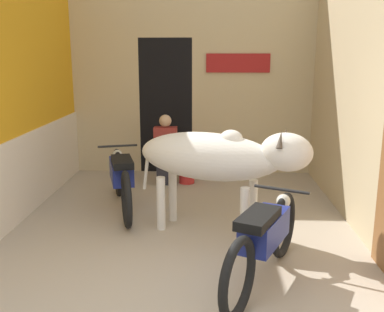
{
  "coord_description": "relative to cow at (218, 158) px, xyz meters",
  "views": [
    {
      "loc": [
        0.37,
        -3.22,
        2.17
      ],
      "look_at": [
        0.12,
        2.18,
        0.92
      ],
      "focal_mm": 42.0,
      "sensor_mm": 36.0,
      "label": 1
    }
  ],
  "objects": [
    {
      "name": "cow",
      "position": [
        0.0,
        0.0,
        0.0
      ],
      "size": [
        2.15,
        1.22,
        1.36
      ],
      "color": "silver",
      "rests_on": "ground_plane"
    },
    {
      "name": "motorcycle_far",
      "position": [
        -1.33,
        0.77,
        -0.48
      ],
      "size": [
        0.76,
        2.0,
        0.83
      ],
      "color": "black",
      "rests_on": "ground_plane"
    },
    {
      "name": "shopkeeper_seated",
      "position": [
        -0.86,
        2.17,
        -0.34
      ],
      "size": [
        0.38,
        0.33,
        1.16
      ],
      "color": "#282833",
      "rests_on": "ground_plane"
    },
    {
      "name": "wall_back_with_doorway",
      "position": [
        -0.61,
        3.13,
        0.75
      ],
      "size": [
        4.3,
        0.93,
        3.94
      ],
      "color": "#C6B289",
      "rests_on": "ground_plane"
    },
    {
      "name": "wall_left_shopfront",
      "position": [
        -2.67,
        0.44,
        0.95
      ],
      "size": [
        0.25,
        4.85,
        3.94
      ],
      "color": "orange",
      "rests_on": "ground_plane"
    },
    {
      "name": "motorcycle_near",
      "position": [
        0.43,
        -1.2,
        -0.49
      ],
      "size": [
        0.95,
        1.87,
        0.81
      ],
      "color": "black",
      "rests_on": "ground_plane"
    },
    {
      "name": "wall_right_with_door",
      "position": [
        1.8,
        0.41,
        0.99
      ],
      "size": [
        0.22,
        4.85,
        3.94
      ],
      "color": "#C6B289",
      "rests_on": "ground_plane"
    },
    {
      "name": "plastic_stool",
      "position": [
        -0.5,
        2.15,
        -0.73
      ],
      "size": [
        0.37,
        0.37,
        0.41
      ],
      "color": "red",
      "rests_on": "ground_plane"
    }
  ]
}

